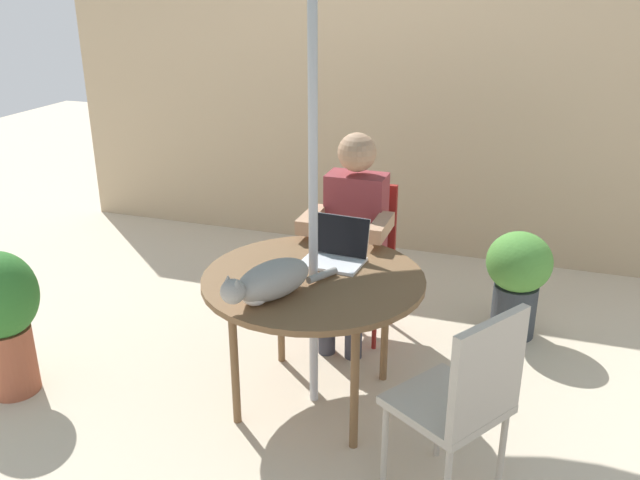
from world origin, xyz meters
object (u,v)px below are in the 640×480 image
(patio_table, at_px, (313,286))
(potted_plant_near_fence, at_px, (518,277))
(chair_empty, at_px, (465,395))
(potted_plant_by_chair, at_px, (1,312))
(person_seated, at_px, (353,228))
(chair_occupied, at_px, (359,245))
(cat, at_px, (269,282))
(laptop, at_px, (336,248))

(patio_table, relative_size, potted_plant_near_fence, 1.64)
(chair_empty, height_order, potted_plant_by_chair, chair_empty)
(person_seated, relative_size, potted_plant_by_chair, 1.58)
(chair_empty, relative_size, potted_plant_near_fence, 1.37)
(patio_table, distance_m, potted_plant_by_chair, 1.60)
(patio_table, xyz_separation_m, chair_occupied, (0.00, 0.85, -0.11))
(patio_table, xyz_separation_m, cat, (-0.11, -0.29, 0.14))
(chair_occupied, height_order, person_seated, person_seated)
(potted_plant_near_fence, bearing_deg, laptop, -137.56)
(chair_empty, height_order, cat, chair_empty)
(laptop, bearing_deg, potted_plant_near_fence, 42.44)
(person_seated, bearing_deg, chair_occupied, 90.00)
(potted_plant_by_chair, bearing_deg, patio_table, 15.58)
(person_seated, relative_size, cat, 2.13)
(patio_table, height_order, cat, cat)
(patio_table, bearing_deg, laptop, 78.30)
(person_seated, bearing_deg, potted_plant_by_chair, -143.86)
(chair_empty, bearing_deg, laptop, 135.57)
(potted_plant_by_chair, bearing_deg, potted_plant_near_fence, 30.68)
(patio_table, distance_m, laptop, 0.26)
(laptop, bearing_deg, person_seated, 95.70)
(potted_plant_near_fence, distance_m, potted_plant_by_chair, 2.86)
(chair_occupied, bearing_deg, potted_plant_by_chair, -140.18)
(person_seated, xyz_separation_m, cat, (-0.11, -0.98, 0.08))
(cat, height_order, potted_plant_near_fence, cat)
(chair_empty, distance_m, laptop, 1.08)
(chair_occupied, relative_size, potted_plant_by_chair, 1.15)
(potted_plant_by_chair, bearing_deg, cat, 5.50)
(person_seated, distance_m, potted_plant_near_fence, 1.04)
(chair_occupied, xyz_separation_m, laptop, (0.05, -0.62, 0.23))
(chair_empty, xyz_separation_m, potted_plant_near_fence, (0.13, 1.55, -0.15))
(patio_table, bearing_deg, cat, -110.56)
(laptop, height_order, cat, laptop)
(laptop, height_order, potted_plant_near_fence, laptop)
(cat, bearing_deg, person_seated, 83.68)
(chair_empty, xyz_separation_m, person_seated, (-0.80, 1.21, 0.17))
(chair_empty, bearing_deg, person_seated, 123.58)
(patio_table, relative_size, chair_occupied, 1.20)
(cat, bearing_deg, chair_empty, -13.87)
(cat, relative_size, potted_plant_by_chair, 0.74)
(patio_table, relative_size, laptop, 3.41)
(potted_plant_near_fence, bearing_deg, person_seated, -159.81)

